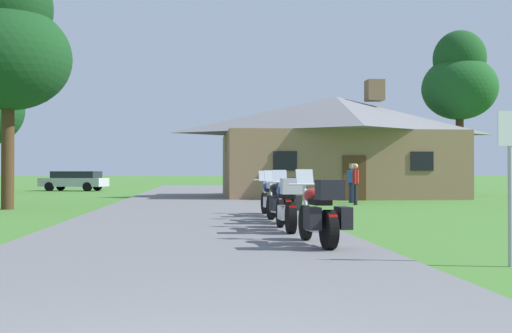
# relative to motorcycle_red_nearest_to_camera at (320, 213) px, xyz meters

# --- Properties ---
(ground_plane) EXTENTS (500.00, 500.00, 0.00)m
(ground_plane) POSITION_rel_motorcycle_red_nearest_to_camera_xyz_m (-2.21, 12.88, -0.61)
(ground_plane) COLOR #42752D
(asphalt_driveway) EXTENTS (6.40, 80.00, 0.06)m
(asphalt_driveway) POSITION_rel_motorcycle_red_nearest_to_camera_xyz_m (-2.21, 10.88, -0.58)
(asphalt_driveway) COLOR slate
(asphalt_driveway) RESTS_ON ground
(motorcycle_red_nearest_to_camera) EXTENTS (0.83, 2.08, 1.30)m
(motorcycle_red_nearest_to_camera) POSITION_rel_motorcycle_red_nearest_to_camera_xyz_m (0.00, 0.00, 0.00)
(motorcycle_red_nearest_to_camera) COLOR black
(motorcycle_red_nearest_to_camera) RESTS_ON asphalt_driveway
(motorcycle_blue_second_in_row) EXTENTS (0.66, 2.08, 1.30)m
(motorcycle_blue_second_in_row) POSITION_rel_motorcycle_red_nearest_to_camera_xyz_m (-0.19, 2.74, 0.01)
(motorcycle_blue_second_in_row) COLOR black
(motorcycle_blue_second_in_row) RESTS_ON asphalt_driveway
(motorcycle_black_third_in_row) EXTENTS (0.89, 2.08, 1.30)m
(motorcycle_black_third_in_row) POSITION_rel_motorcycle_red_nearest_to_camera_xyz_m (-0.00, 5.01, 0.00)
(motorcycle_black_third_in_row) COLOR black
(motorcycle_black_third_in_row) RESTS_ON asphalt_driveway
(motorcycle_blue_farthest_in_row) EXTENTS (0.67, 2.08, 1.30)m
(motorcycle_blue_farthest_in_row) POSITION_rel_motorcycle_red_nearest_to_camera_xyz_m (0.02, 7.44, 0.01)
(motorcycle_blue_farthest_in_row) COLOR black
(motorcycle_blue_farthest_in_row) RESTS_ON asphalt_driveway
(stone_lodge) EXTENTS (12.35, 8.11, 6.22)m
(stone_lodge) POSITION_rel_motorcycle_red_nearest_to_camera_xyz_m (5.23, 21.99, 2.13)
(stone_lodge) COLOR #896B4C
(stone_lodge) RESTS_ON ground
(bystander_blue_shirt_near_lodge) EXTENTS (0.33, 0.52, 1.69)m
(bystander_blue_shirt_near_lodge) POSITION_rel_motorcycle_red_nearest_to_camera_xyz_m (4.54, 15.93, 0.34)
(bystander_blue_shirt_near_lodge) COLOR navy
(bystander_blue_shirt_near_lodge) RESTS_ON ground
(bystander_red_shirt_beside_signpost) EXTENTS (0.33, 0.52, 1.67)m
(bystander_red_shirt_beside_signpost) POSITION_rel_motorcycle_red_nearest_to_camera_xyz_m (4.27, 14.22, 0.32)
(bystander_red_shirt_beside_signpost) COLOR black
(bystander_red_shirt_beside_signpost) RESTS_ON ground
(metal_signpost_roadside) EXTENTS (0.36, 0.06, 2.14)m
(metal_signpost_roadside) POSITION_rel_motorcycle_red_nearest_to_camera_xyz_m (2.22, -2.14, 0.74)
(metal_signpost_roadside) COLOR #9EA0A5
(metal_signpost_roadside) RESTS_ON ground
(tree_left_near) EXTENTS (4.40, 4.40, 8.79)m
(tree_left_near) POSITION_rel_motorcycle_red_nearest_to_camera_xyz_m (-8.74, 12.37, 5.27)
(tree_left_near) COLOR #422D19
(tree_left_near) RESTS_ON ground
(tree_right_of_lodge) EXTENTS (4.22, 4.22, 9.36)m
(tree_right_of_lodge) POSITION_rel_motorcycle_red_nearest_to_camera_xyz_m (12.73, 23.66, 5.95)
(tree_right_of_lodge) COLOR #422D19
(tree_right_of_lodge) RESTS_ON ground
(parked_silver_suv_far_left) EXTENTS (4.92, 2.97, 1.40)m
(parked_silver_suv_far_left) POSITION_rel_motorcycle_red_nearest_to_camera_xyz_m (-10.81, 35.09, 0.17)
(parked_silver_suv_far_left) COLOR #ADAFB7
(parked_silver_suv_far_left) RESTS_ON ground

